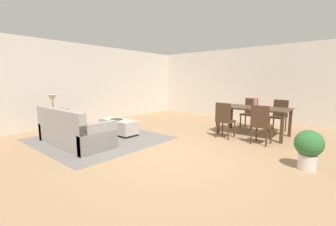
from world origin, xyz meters
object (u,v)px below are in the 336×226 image
dining_chair_near_left (224,118)px  dining_chair_far_right (279,114)px  book_on_ottoman (117,119)px  dining_table (254,110)px  vase_centerpiece (255,103)px  ottoman_table (119,126)px  potted_plant (309,147)px  couch (73,132)px  table_lamp (52,99)px  dining_chair_near_right (261,123)px  side_table (54,118)px  dining_chair_far_left (250,111)px

dining_chair_near_left → dining_chair_far_right: (0.88, 1.72, 0.00)m
book_on_ottoman → dining_chair_far_right: bearing=45.1°
dining_table → vase_centerpiece: 0.21m
ottoman_table → potted_plant: potted_plant is taller
couch → potted_plant: (4.40, 1.80, 0.10)m
table_lamp → dining_chair_near_right: (4.63, 2.66, -0.47)m
ottoman_table → side_table: size_ratio=2.03×
dining_chair_far_right → dining_chair_near_left: bearing=-117.0°
vase_centerpiece → potted_plant: bearing=-50.1°
dining_chair_near_right → vase_centerpiece: vase_centerpiece is taller
dining_chair_near_right → dining_table: bearing=118.7°
dining_chair_near_right → dining_chair_far_right: size_ratio=1.00×
table_lamp → vase_centerpiece: table_lamp is taller
couch → dining_table: 4.63m
vase_centerpiece → book_on_ottoman: bearing=-140.1°
dining_chair_far_left → couch: bearing=-118.4°
dining_chair_near_right → dining_chair_near_left: bearing=179.5°
dining_table → potted_plant: dining_table is taller
potted_plant → dining_chair_far_right: bearing=112.4°
table_lamp → potted_plant: 5.99m
dining_chair_near_right → dining_chair_far_left: (-0.88, 1.72, 0.00)m
dining_chair_near_right → vase_centerpiece: bearing=117.3°
couch → table_lamp: bearing=174.7°
table_lamp → vase_centerpiece: size_ratio=2.08×
table_lamp → book_on_ottoman: 1.81m
vase_centerpiece → table_lamp: bearing=-140.2°
ottoman_table → table_lamp: table_lamp is taller
dining_chair_far_left → book_on_ottoman: size_ratio=3.54×
dining_chair_far_right → vase_centerpiece: 1.04m
dining_chair_near_left → dining_chair_far_left: 1.71m
side_table → dining_chair_far_right: bearing=43.6°
table_lamp → dining_table: 5.45m
book_on_ottoman → dining_chair_far_left: bearing=53.5°
dining_chair_far_right → potted_plant: dining_chair_far_right is taller
dining_chair_near_right → dining_chair_far_left: bearing=117.1°
dining_table → couch: bearing=-128.1°
side_table → ottoman_table: bearing=41.3°
vase_centerpiece → ottoman_table: bearing=-140.9°
couch → book_on_ottoman: (0.01, 1.22, 0.13)m
dining_table → potted_plant: (1.55, -1.83, -0.29)m
dining_chair_near_right → potted_plant: dining_chair_near_right is taller
side_table → dining_chair_far_left: size_ratio=0.63×
couch → dining_chair_far_left: (2.43, 4.50, 0.23)m
book_on_ottoman → potted_plant: bearing=7.6°
dining_table → book_on_ottoman: bearing=-139.7°
dining_table → vase_centerpiece: (0.03, -0.01, 0.21)m
table_lamp → dining_chair_near_left: (3.72, 2.67, -0.47)m
ottoman_table → potted_plant: bearing=6.8°
dining_table → dining_chair_near_right: size_ratio=1.91×
ottoman_table → potted_plant: (4.40, 0.52, 0.15)m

